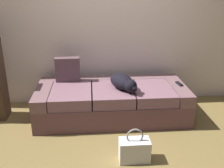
# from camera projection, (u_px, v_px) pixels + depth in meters

# --- Properties ---
(ground_plane) EXTENTS (10.00, 10.00, 0.00)m
(ground_plane) POSITION_uv_depth(u_px,v_px,m) (119.00, 159.00, 2.86)
(ground_plane) COLOR olive
(back_wall) EXTENTS (6.40, 0.10, 2.80)m
(back_wall) POSITION_uv_depth(u_px,v_px,m) (108.00, 9.00, 3.85)
(back_wall) COLOR silver
(back_wall) RESTS_ON ground
(couch) EXTENTS (2.02, 0.92, 0.45)m
(couch) POSITION_uv_depth(u_px,v_px,m) (112.00, 101.00, 3.70)
(couch) COLOR brown
(couch) RESTS_ON ground
(dog_dark) EXTENTS (0.41, 0.55, 0.20)m
(dog_dark) POSITION_uv_depth(u_px,v_px,m) (123.00, 82.00, 3.48)
(dog_dark) COLOR black
(dog_dark) RESTS_ON couch
(tv_remote) EXTENTS (0.07, 0.15, 0.02)m
(tv_remote) POSITION_uv_depth(u_px,v_px,m) (179.00, 84.00, 3.67)
(tv_remote) COLOR black
(tv_remote) RESTS_ON couch
(throw_pillow) EXTENTS (0.34, 0.13, 0.34)m
(throw_pillow) POSITION_uv_depth(u_px,v_px,m) (68.00, 69.00, 3.75)
(throw_pillow) COLOR #5B4049
(throw_pillow) RESTS_ON couch
(handbag) EXTENTS (0.32, 0.18, 0.38)m
(handbag) POSITION_uv_depth(u_px,v_px,m) (134.00, 150.00, 2.79)
(handbag) COLOR silver
(handbag) RESTS_ON ground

